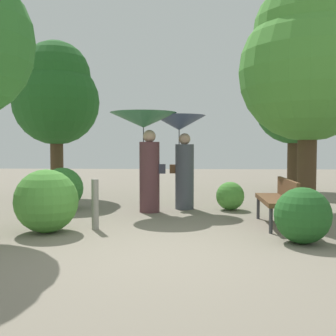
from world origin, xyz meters
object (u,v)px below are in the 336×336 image
object	(u,v)px
path_marker_post	(95,204)
person_right	(181,142)
person_left	(145,137)
tree_mid_right	(309,60)
tree_near_left	(56,94)
tree_near_right	(294,98)
park_bench	(279,197)

from	to	relation	value
path_marker_post	person_right	bearing A→B (deg)	58.64
person_left	path_marker_post	xyz separation A→B (m)	(-0.67, -1.88, -1.18)
person_left	tree_mid_right	distance (m)	3.85
tree_mid_right	person_left	bearing A→B (deg)	-176.97
path_marker_post	tree_near_left	bearing A→B (deg)	115.49
tree_near_right	tree_mid_right	distance (m)	4.25
tree_near_right	tree_mid_right	world-z (taller)	tree_mid_right
tree_mid_right	path_marker_post	bearing A→B (deg)	-153.56
park_bench	tree_near_right	size ratio (longest dim) A/B	0.34
person_right	tree_near_right	size ratio (longest dim) A/B	0.48
person_left	person_right	bearing A→B (deg)	-51.86
park_bench	tree_near_left	world-z (taller)	tree_near_left
park_bench	tree_near_right	bearing A→B (deg)	164.47
person_left	tree_near_right	world-z (taller)	tree_near_right
tree_near_left	tree_near_right	size ratio (longest dim) A/B	0.97
park_bench	path_marker_post	xyz separation A→B (m)	(-3.19, -0.47, -0.08)
tree_near_right	path_marker_post	xyz separation A→B (m)	(-4.95, -6.23, -2.51)
tree_near_left	tree_mid_right	world-z (taller)	tree_mid_right
tree_near_right	person_left	bearing A→B (deg)	-134.51
tree_near_right	park_bench	bearing A→B (deg)	-106.94
tree_near_left	tree_near_right	xyz separation A→B (m)	(6.98, 1.97, 0.08)
person_left	tree_mid_right	world-z (taller)	tree_mid_right
person_right	path_marker_post	world-z (taller)	person_right
park_bench	tree_near_right	world-z (taller)	tree_near_right
tree_near_left	tree_mid_right	bearing A→B (deg)	-19.59
person_left	tree_near_left	distance (m)	3.82
person_left	person_right	xyz separation A→B (m)	(0.76, 0.47, -0.10)
park_bench	person_left	bearing A→B (deg)	-117.79
tree_mid_right	park_bench	bearing A→B (deg)	-120.95
tree_mid_right	path_marker_post	size ratio (longest dim) A/B	5.81
person_right	person_left	bearing A→B (deg)	128.14
tree_near_left	tree_mid_right	size ratio (longest dim) A/B	0.86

